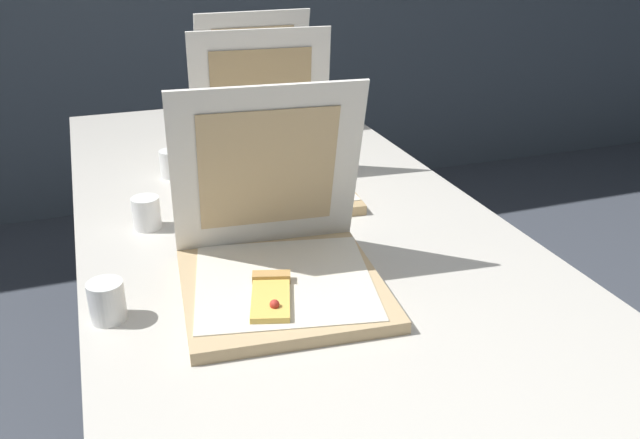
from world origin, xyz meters
TOP-DOWN VIEW (x-y plane):
  - table at (0.00, 0.56)m, footprint 0.88×2.03m
  - pizza_box_front at (-0.10, 0.28)m, footprint 0.37×0.38m
  - pizza_box_middle at (0.02, 0.74)m, footprint 0.37×0.37m
  - pizza_box_back at (0.10, 1.15)m, footprint 0.35×0.35m
  - cup_white_near_left at (-0.39, 0.27)m, footprint 0.06×0.06m
  - cup_white_far at (-0.20, 0.91)m, footprint 0.06×0.06m
  - cup_white_mid at (-0.29, 0.61)m, footprint 0.06×0.06m

SIDE VIEW (x-z plane):
  - table at x=0.00m, z-range 0.33..1.08m
  - cup_white_near_left at x=-0.39m, z-range 0.76..0.82m
  - cup_white_far at x=-0.20m, z-range 0.76..0.82m
  - cup_white_mid at x=-0.29m, z-range 0.76..0.82m
  - pizza_box_front at x=-0.10m, z-range 0.63..0.98m
  - pizza_box_back at x=0.10m, z-range 0.63..0.99m
  - pizza_box_middle at x=0.02m, z-range 0.63..0.99m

